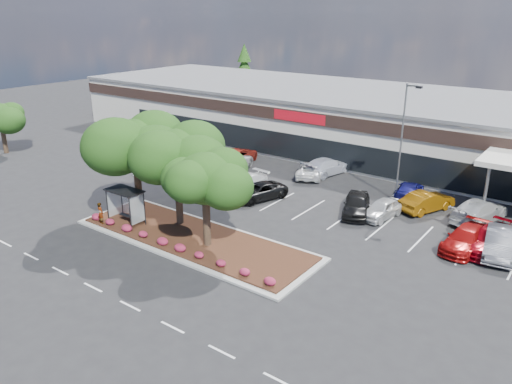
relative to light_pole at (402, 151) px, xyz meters
The scene contains 29 objects.
ground 21.07m from the light_pole, 107.77° to the right, with size 160.00×160.00×0.00m, color black.
retail_store 15.60m from the light_pole, 113.62° to the left, with size 80.40×25.20×6.25m.
landscape_island 18.19m from the light_pole, 117.94° to the right, with size 18.00×6.00×0.26m.
lane_markings 12.03m from the light_pole, 124.91° to the right, with size 33.12×20.06×0.01m.
shrub_row 19.95m from the light_pole, 115.06° to the right, with size 17.00×0.80×0.50m, color maroon, non-canonical shape.
bus_shelter 21.75m from the light_pole, 129.57° to the right, with size 2.75×1.55×2.59m.
island_tree_west 20.83m from the light_pole, 133.35° to the right, with size 7.20×7.20×7.89m, color #16370C, non-canonical shape.
island_tree_mid 18.04m from the light_pole, 126.77° to the right, with size 6.60×6.60×7.32m, color #16370C, non-canonical shape.
island_tree_east 17.35m from the light_pole, 113.09° to the right, with size 5.80×5.80×6.50m, color #16370C, non-canonical shape.
tree_west_far 41.97m from the light_pole, 163.88° to the right, with size 4.80×4.80×5.61m, color #16370C, non-canonical shape.
conifer_north_west 44.86m from the light_pole, 144.02° to the left, with size 4.40×4.40×10.00m, color #16370C.
person_waiting 23.82m from the light_pole, 130.50° to the right, with size 0.59×0.39×1.61m, color #594C47.
light_pole is the anchor object (origin of this frame).
car_0 23.64m from the light_pole, 164.11° to the right, with size 1.63×4.04×1.38m, color silver.
car_1 19.08m from the light_pole, 167.87° to the right, with size 2.39×5.89×1.71m, color #753905.
car_2 12.05m from the light_pole, 144.66° to the right, with size 2.29×4.97×1.38m, color black.
car_3 13.49m from the light_pole, 151.73° to the right, with size 2.15×5.29×1.54m, color silver.
car_4 6.02m from the light_pole, 106.50° to the right, with size 1.93×4.79×1.63m, color black.
car_5 5.54m from the light_pole, 83.78° to the right, with size 1.69×4.20×1.43m, color #BCBCBC.
car_6 9.89m from the light_pole, 40.46° to the right, with size 2.05×5.05×1.47m, color maroon.
car_7 10.45m from the light_pole, 32.38° to the right, with size 2.17×5.33×1.55m, color maroon.
car_8 11.09m from the light_pole, 31.21° to the right, with size 1.80×5.15×1.70m, color #56575D.
car_9 16.90m from the light_pole, behind, with size 2.85×6.17×1.72m, color #B7B7B7.
car_10 17.58m from the light_pole, behind, with size 2.71×5.87×1.63m, color maroon.
car_11 9.76m from the light_pole, behind, with size 2.27×4.92×1.37m, color white.
car_12 9.21m from the light_pole, 162.01° to the left, with size 2.27×5.58×1.62m, color silver.
car_13 3.76m from the light_pole, 58.95° to the left, with size 1.93×4.75×1.38m, color navy.
car_14 4.50m from the light_pole, 17.25° to the right, with size 1.66×4.77×1.57m, color #774607.
car_15 7.39m from the light_pole, ahead, with size 2.35×5.78×1.68m, color #BBBBBB.
Camera 1 is at (19.86, -18.46, 14.95)m, focal length 35.00 mm.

